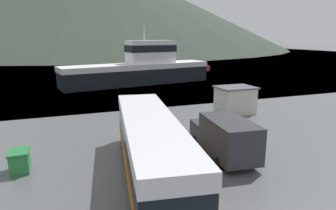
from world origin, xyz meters
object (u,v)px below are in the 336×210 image
at_px(delivery_van, 225,136).
at_px(dock_kiosk, 235,100).
at_px(fishing_boat, 140,68).
at_px(small_boat, 198,69).
at_px(tour_bus, 150,145).
at_px(storage_bin, 20,161).

xyz_separation_m(delivery_van, dock_kiosk, (6.40, 8.87, -0.02)).
height_order(delivery_van, fishing_boat, fishing_boat).
distance_m(delivery_van, small_boat, 43.67).
bearing_deg(small_boat, tour_bus, 114.67).
relative_size(delivery_van, small_boat, 0.93).
bearing_deg(dock_kiosk, storage_bin, -158.73).
xyz_separation_m(tour_bus, delivery_van, (5.02, 1.29, -0.51)).
bearing_deg(delivery_van, small_boat, 72.36).
bearing_deg(tour_bus, small_boat, 70.08).
bearing_deg(storage_bin, tour_bus, -27.29).
bearing_deg(tour_bus, fishing_boat, 84.52).
distance_m(delivery_van, fishing_boat, 29.18).
bearing_deg(dock_kiosk, tour_bus, -138.35).
height_order(fishing_boat, storage_bin, fishing_boat).
height_order(tour_bus, delivery_van, tour_bus).
relative_size(storage_bin, small_boat, 0.21).
bearing_deg(storage_bin, dock_kiosk, 21.27).
relative_size(delivery_van, fishing_boat, 0.27).
distance_m(storage_bin, dock_kiosk, 19.04).
distance_m(fishing_boat, small_boat, 18.57).
bearing_deg(delivery_van, tour_bus, -159.48).
xyz_separation_m(storage_bin, dock_kiosk, (17.73, 6.90, 0.67)).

